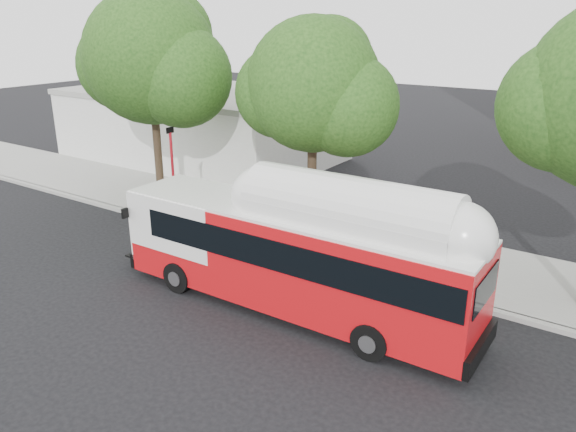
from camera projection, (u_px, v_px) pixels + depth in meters
The scene contains 9 objects.
ground at pixel (237, 304), 17.57m from camera, with size 120.00×120.00×0.00m, color black.
sidewalk at pixel (338, 238), 22.62m from camera, with size 60.00×5.00×0.15m, color gray.
curb_strip at pixel (304, 260), 20.59m from camera, with size 60.00×0.30×0.15m, color gray.
red_curb_segment at pixel (240, 242), 22.17m from camera, with size 10.00×0.32×0.16m, color maroon.
street_tree_left at pixel (159, 63), 24.19m from camera, with size 6.67×5.80×9.74m.
street_tree_mid at pixel (323, 91), 20.63m from camera, with size 5.75×5.00×8.62m.
low_commercial_bldg at pixel (203, 124), 35.16m from camera, with size 16.20×10.20×4.25m.
transit_bus at pixel (294, 259), 16.73m from camera, with size 12.21×2.68×3.60m.
signal_pole at pixel (173, 175), 23.84m from camera, with size 0.12×0.40×4.19m.
Camera 1 is at (10.08, -12.05, 8.50)m, focal length 35.00 mm.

